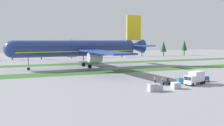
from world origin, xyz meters
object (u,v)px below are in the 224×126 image
at_px(cargo_dolly_fourth, 205,78).
at_px(uld_container_0, 157,88).
at_px(uld_container_1, 158,88).
at_px(taxiway_marker_2, 119,71).
at_px(airliner, 81,48).
at_px(taxiway_marker_3, 147,72).
at_px(cargo_dolly_lead, 181,80).
at_px(cargo_dolly_second, 189,80).
at_px(ground_crew_marshaller, 163,80).
at_px(uld_container_2, 176,86).
at_px(uld_container_3, 152,88).
at_px(baggage_tug, 165,82).
at_px(taxiway_marker_1, 146,71).
at_px(cargo_dolly_third, 197,79).
at_px(catering_truck, 195,78).
at_px(taxiway_marker_0, 123,72).
at_px(ground_crew_loader, 155,79).

height_order(cargo_dolly_fourth, uld_container_0, uld_container_0).
xyz_separation_m(cargo_dolly_fourth, uld_container_1, (-20.44, -6.85, -0.15)).
bearing_deg(taxiway_marker_2, cargo_dolly_fourth, -63.99).
xyz_separation_m(airliner, taxiway_marker_3, (18.66, -24.41, -8.26)).
height_order(cargo_dolly_lead, cargo_dolly_second, same).
bearing_deg(ground_crew_marshaller, uld_container_2, -31.99).
distance_m(uld_container_2, taxiway_marker_2, 35.62).
relative_size(cargo_dolly_fourth, taxiway_marker_3, 4.83).
height_order(uld_container_3, taxiway_marker_2, uld_container_3).
bearing_deg(uld_container_3, baggage_tug, 39.25).
distance_m(cargo_dolly_lead, taxiway_marker_1, 27.18).
bearing_deg(ground_crew_marshaller, cargo_dolly_fourth, 58.72).
height_order(cargo_dolly_third, catering_truck, catering_truck).
bearing_deg(uld_container_3, uld_container_2, 5.19).
bearing_deg(uld_container_0, uld_container_2, 8.05).
bearing_deg(taxiway_marker_3, cargo_dolly_second, -91.16).
height_order(taxiway_marker_0, taxiway_marker_1, taxiway_marker_0).
xyz_separation_m(uld_container_1, taxiway_marker_0, (5.68, 31.96, -0.42)).
height_order(cargo_dolly_second, taxiway_marker_2, cargo_dolly_second).
relative_size(catering_truck, taxiway_marker_1, 13.07).
bearing_deg(cargo_dolly_fourth, ground_crew_loader, 75.54).
bearing_deg(uld_container_2, cargo_dolly_third, 26.99).
bearing_deg(cargo_dolly_lead, baggage_tug, 90.00).
bearing_deg(airliner, cargo_dolly_lead, -166.17).
distance_m(cargo_dolly_third, uld_container_1, 18.82).
xyz_separation_m(cargo_dolly_third, uld_container_2, (-11.74, -5.98, -0.14)).
xyz_separation_m(taxiway_marker_1, taxiway_marker_2, (-9.81, 2.82, -0.03)).
distance_m(cargo_dolly_second, taxiway_marker_2, 30.91).
relative_size(cargo_dolly_lead, ground_crew_loader, 1.27).
bearing_deg(taxiway_marker_2, taxiway_marker_1, -16.01).
height_order(cargo_dolly_third, taxiway_marker_2, cargo_dolly_third).
relative_size(ground_crew_marshaller, taxiway_marker_2, 3.44).
height_order(catering_truck, ground_crew_loader, catering_truck).
bearing_deg(uld_container_2, cargo_dolly_lead, 44.94).
xyz_separation_m(uld_container_0, uld_container_2, (6.00, 0.85, -0.01)).
distance_m(cargo_dolly_fourth, taxiway_marker_3, 25.48).
bearing_deg(airliner, cargo_dolly_fourth, -157.42).
bearing_deg(catering_truck, taxiway_marker_0, -1.94).
xyz_separation_m(airliner, taxiway_marker_2, (9.50, -19.72, -8.24)).
bearing_deg(cargo_dolly_fourth, cargo_dolly_third, 90.00).
xyz_separation_m(airliner, cargo_dolly_lead, (15.25, -49.41, -7.57)).
xyz_separation_m(airliner, ground_crew_marshaller, (10.96, -46.94, -7.55)).
distance_m(cargo_dolly_second, cargo_dolly_third, 2.90).
distance_m(baggage_tug, cargo_dolly_fourth, 13.73).
xyz_separation_m(cargo_dolly_third, taxiway_marker_3, (-2.39, 24.95, -0.69)).
height_order(uld_container_1, taxiway_marker_2, uld_container_1).
distance_m(taxiway_marker_1, taxiway_marker_2, 10.21).
distance_m(ground_crew_loader, uld_container_2, 9.66).
height_order(uld_container_1, taxiway_marker_0, uld_container_1).
bearing_deg(ground_crew_loader, uld_container_3, 90.64).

